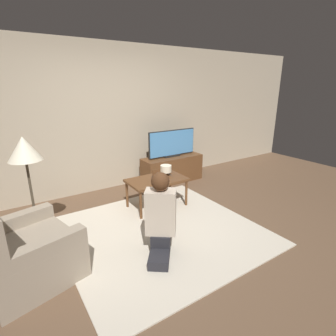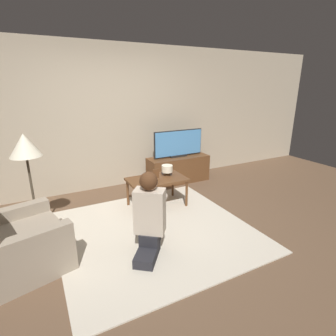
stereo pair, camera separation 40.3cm
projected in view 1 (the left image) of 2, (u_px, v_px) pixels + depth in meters
name	position (u px, v px, depth m)	size (l,w,h in m)	color
ground_plane	(161.00, 232.00, 3.53)	(10.00, 10.00, 0.00)	brown
wall_back	(103.00, 119.00, 4.67)	(10.00, 0.06, 2.60)	tan
rug	(161.00, 231.00, 3.53)	(2.46, 2.38, 0.02)	beige
tv_stand	(172.00, 169.00, 5.30)	(1.24, 0.42, 0.52)	brown
tv	(172.00, 143.00, 5.14)	(1.04, 0.08, 0.53)	black
coffee_table	(157.00, 182.00, 4.12)	(0.90, 0.55, 0.48)	brown
floor_lamp	(25.00, 155.00, 3.04)	(0.38, 0.38, 1.33)	#4C4233
armchair	(24.00, 254.00, 2.59)	(1.02, 1.05, 0.91)	gray
person_kneeling	(161.00, 214.00, 2.94)	(0.66, 0.76, 0.99)	#232328
picture_frame	(156.00, 174.00, 4.11)	(0.11, 0.01, 0.15)	brown
table_lamp	(166.00, 169.00, 4.24)	(0.18, 0.18, 0.17)	#4C3823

